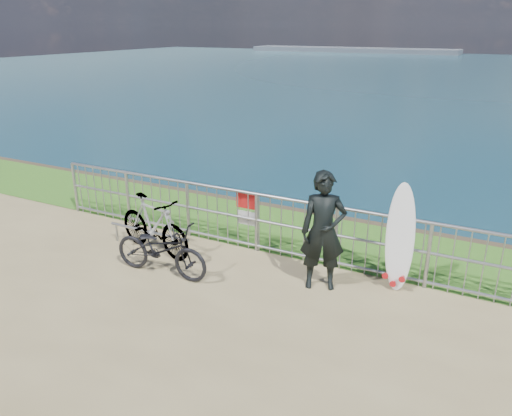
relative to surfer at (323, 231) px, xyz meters
The scene contains 8 objects.
grass_strip 2.28m from the surfer, 119.39° to the left, with size 120.00×120.00×0.00m, color #316B1D.
seascape 153.37m from the surfer, 106.98° to the left, with size 260.00×260.00×5.00m.
railing 1.29m from the surfer, 144.77° to the left, with size 10.06×0.10×1.13m.
surfer is the anchor object (origin of this frame).
surfboard 1.20m from the surfer, 27.65° to the left, with size 0.54×0.50×1.69m.
bicycle_near 2.67m from the surfer, 161.48° to the right, with size 0.60×1.73×0.91m, color black.
bicycle_far 3.17m from the surfer, behind, with size 0.51×1.79×1.08m, color black.
bike_rack 3.38m from the surfer, behind, with size 1.78×0.05×0.37m.
Camera 1 is at (3.36, -5.83, 3.92)m, focal length 35.00 mm.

